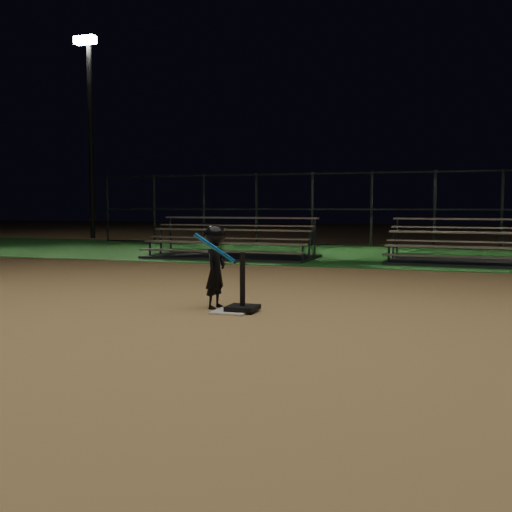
{
  "coord_description": "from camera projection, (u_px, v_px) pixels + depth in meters",
  "views": [
    {
      "loc": [
        2.75,
        -7.21,
        1.37
      ],
      "look_at": [
        0.0,
        1.0,
        0.65
      ],
      "focal_mm": 42.58,
      "sensor_mm": 36.0,
      "label": 1
    }
  ],
  "objects": [
    {
      "name": "home_plate",
      "position": [
        231.0,
        311.0,
        7.79
      ],
      "size": [
        0.45,
        0.45,
        0.02
      ],
      "primitive_type": "cube",
      "color": "beige",
      "rests_on": "ground"
    },
    {
      "name": "grass_strip",
      "position": [
        356.0,
        254.0,
        17.24
      ],
      "size": [
        60.0,
        8.0,
        0.01
      ],
      "primitive_type": "cube",
      "color": "#184C19",
      "rests_on": "ground"
    },
    {
      "name": "child_batter",
      "position": [
        216.0,
        264.0,
        8.06
      ],
      "size": [
        0.49,
        0.52,
        1.12
      ],
      "rotation": [
        0.0,
        0.0,
        1.45
      ],
      "color": "black",
      "rests_on": "ground"
    },
    {
      "name": "bleacher_right",
      "position": [
        484.0,
        255.0,
        14.12
      ],
      "size": [
        4.48,
        2.38,
        1.07
      ],
      "rotation": [
        0.0,
        0.0,
        -0.06
      ],
      "color": "silver",
      "rests_on": "ground"
    },
    {
      "name": "bleacher_left",
      "position": [
        231.0,
        250.0,
        15.9
      ],
      "size": [
        4.38,
        2.18,
        1.07
      ],
      "rotation": [
        0.0,
        0.0,
        -0.01
      ],
      "color": "silver",
      "rests_on": "ground"
    },
    {
      "name": "batting_tee",
      "position": [
        243.0,
        300.0,
        7.81
      ],
      "size": [
        0.38,
        0.38,
        0.75
      ],
      "color": "black",
      "rests_on": "home_plate"
    },
    {
      "name": "light_pole_left",
      "position": [
        90.0,
        120.0,
        25.3
      ],
      "size": [
        0.9,
        0.53,
        8.3
      ],
      "color": "#2D2D30",
      "rests_on": "ground"
    },
    {
      "name": "backstop_fence",
      "position": [
        371.0,
        209.0,
        19.98
      ],
      "size": [
        20.08,
        0.08,
        2.5
      ],
      "color": "#38383D",
      "rests_on": "ground"
    },
    {
      "name": "ground",
      "position": [
        231.0,
        312.0,
        7.79
      ],
      "size": [
        80.0,
        80.0,
        0.0
      ],
      "primitive_type": "plane",
      "color": "#A8814C",
      "rests_on": "ground"
    }
  ]
}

